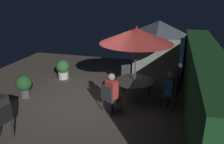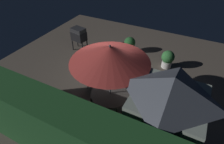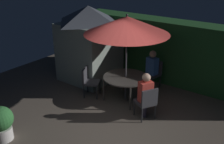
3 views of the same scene
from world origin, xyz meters
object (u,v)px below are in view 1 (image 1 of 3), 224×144
Objects in this scene: patio_umbrella at (136,36)px; chair_toward_hedge at (127,75)px; garden_shed at (157,52)px; person_in_blue at (170,85)px; patio_table at (135,82)px; person_in_red at (112,88)px; potted_plant_by_grill at (24,85)px; chair_far_side at (172,93)px; potted_plant_by_shed at (63,68)px; chair_near_shed at (110,97)px.

chair_toward_hedge is (-1.01, -0.48, -1.73)m from patio_umbrella.
person_in_blue is (2.10, 0.60, -0.50)m from garden_shed.
patio_table is 1.12m from person_in_red.
garden_shed is 2.17m from patio_umbrella.
person_in_blue reaches higher than potted_plant_by_grill.
potted_plant_by_grill is at bearing -58.15° from garden_shed.
garden_shed is 2.80× the size of chair_far_side.
potted_plant_by_shed is at bearing 167.16° from potted_plant_by_grill.
potted_plant_by_shed reaches higher than potted_plant_by_grill.
patio_table is 3.54m from potted_plant_by_shed.
garden_shed is at bearing 163.17° from patio_umbrella.
chair_near_shed is 1.94m from person_in_blue.
garden_shed reaches higher than chair_far_side.
chair_far_side is at bearing 53.63° from chair_toward_hedge.
patio_umbrella is at bearing 150.82° from chair_near_shed.
garden_shed is 2.80× the size of chair_toward_hedge.
chair_toward_hedge is 0.71× the size of person_in_blue.
patio_umbrella is 1.84m from person_in_red.
patio_table is at bearing 70.31° from potted_plant_by_shed.
garden_shed is 2.00× the size of person_in_blue.
potted_plant_by_grill is (0.84, -3.79, -0.19)m from patio_table.
chair_toward_hedge is at bearing 119.17° from potted_plant_by_grill.
garden_shed is 2.36m from chair_far_side.
garden_shed is at bearing 99.83° from potted_plant_by_shed.
chair_toward_hedge is (-1.27, -1.72, 0.00)m from chair_far_side.
chair_near_shed is at bearing -3.02° from chair_toward_hedge.
chair_near_shed is 3.21m from potted_plant_by_grill.
chair_far_side is (0.26, 1.24, -1.73)m from patio_umbrella.
patio_table is 1.05× the size of person_in_blue.
person_in_red and person_in_blue have the same top height.
person_in_red reaches higher than chair_toward_hedge.
patio_umbrella is 2.14m from chair_far_side.
patio_umbrella is at bearing 150.82° from person_in_red.
potted_plant_by_grill is 0.65× the size of person_in_red.
chair_toward_hedge is 1.07× the size of potted_plant_by_shed.
chair_toward_hedge is at bearing -154.68° from patio_table.
chair_far_side is at bearing 113.33° from chair_near_shed.
patio_umbrella is at bearing -16.83° from garden_shed.
potted_plant_by_grill is at bearing -60.83° from chair_toward_hedge.
chair_far_side is at bearing 111.78° from person_in_red.
person_in_red is (-0.07, 0.04, 0.26)m from chair_near_shed.
chair_far_side is at bearing 72.40° from potted_plant_by_shed.
patio_umbrella reaches higher than chair_toward_hedge.
garden_shed reaches higher than chair_toward_hedge.
patio_umbrella reaches higher than potted_plant_by_grill.
person_in_blue is at bearing 78.24° from patio_table.
chair_far_side is 0.28m from person_in_blue.
patio_umbrella is (0.00, 0.00, 1.58)m from patio_table.
garden_shed is 1.55m from chair_toward_hedge.
patio_table is at bearing -101.76° from person_in_blue.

